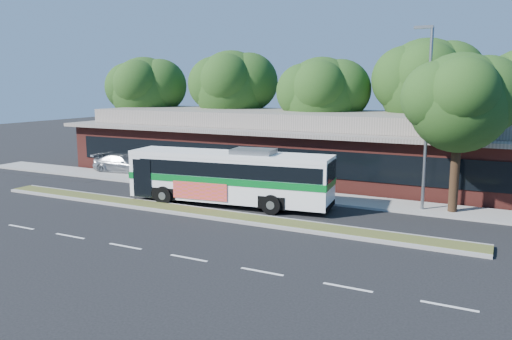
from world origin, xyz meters
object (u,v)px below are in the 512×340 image
(lamp_post, at_px, (427,114))
(sedan, at_px, (124,164))
(transit_bus, at_px, (230,173))
(sidewalk_tree, at_px, (468,101))

(lamp_post, distance_m, sedan, 21.34)
(transit_bus, relative_size, sedan, 2.35)
(sidewalk_tree, bearing_deg, transit_bus, -162.58)
(lamp_post, height_order, sedan, lamp_post)
(lamp_post, bearing_deg, sidewalk_tree, 10.02)
(sedan, xyz_separation_m, sidewalk_tree, (22.62, -1.49, 4.86))
(lamp_post, bearing_deg, transit_bus, -161.22)
(transit_bus, relative_size, sidewalk_tree, 1.41)
(sidewalk_tree, bearing_deg, sedan, 176.24)
(lamp_post, bearing_deg, sedan, 175.06)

